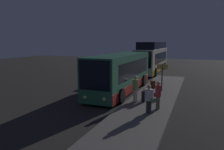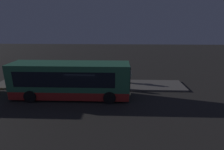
# 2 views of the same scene
# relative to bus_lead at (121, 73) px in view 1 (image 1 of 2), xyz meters

# --- Properties ---
(ground) EXTENTS (80.00, 80.00, 0.00)m
(ground) POSITION_rel_bus_lead_xyz_m (1.13, -0.04, -1.57)
(ground) COLOR #2B2826
(platform) EXTENTS (20.00, 3.12, 0.17)m
(platform) POSITION_rel_bus_lead_xyz_m (1.13, 3.12, -1.49)
(platform) COLOR #605B56
(platform) RESTS_ON ground
(bus_lead) EXTENTS (10.42, 2.71, 3.15)m
(bus_lead) POSITION_rel_bus_lead_xyz_m (0.00, 0.00, 0.00)
(bus_lead) COLOR #2D704C
(bus_lead) RESTS_ON ground
(bus_second) EXTENTS (12.03, 2.79, 4.16)m
(bus_second) POSITION_rel_bus_lead_xyz_m (-13.45, -0.00, 0.31)
(bus_second) COLOR beige
(bus_second) RESTS_ON ground
(passenger_boarding) EXTENTS (0.59, 0.53, 1.70)m
(passenger_boarding) POSITION_rel_bus_lead_xyz_m (4.47, 3.86, -0.47)
(passenger_boarding) COLOR #6B604C
(passenger_boarding) RESTS_ON platform
(passenger_waiting) EXTENTS (0.59, 0.70, 1.62)m
(passenger_waiting) POSITION_rel_bus_lead_xyz_m (5.41, 3.52, -0.55)
(passenger_waiting) COLOR #2D2D33
(passenger_waiting) RESTS_ON platform
(passenger_with_bags) EXTENTS (0.55, 0.55, 1.77)m
(passenger_with_bags) POSITION_rel_bus_lead_xyz_m (3.35, 2.16, -0.44)
(passenger_with_bags) COLOR silver
(passenger_with_bags) RESTS_ON platform
(suitcase) EXTENTS (0.39, 0.23, 0.96)m
(suitcase) POSITION_rel_bus_lead_xyz_m (3.18, 2.70, -1.04)
(suitcase) COLOR black
(suitcase) RESTS_ON platform
(sign_post) EXTENTS (0.10, 0.86, 2.26)m
(sign_post) POSITION_rel_bus_lead_xyz_m (-0.51, 3.34, 0.05)
(sign_post) COLOR #4C4C51
(sign_post) RESTS_ON platform
(trash_bin) EXTENTS (0.44, 0.44, 0.65)m
(trash_bin) POSITION_rel_bus_lead_xyz_m (-1.45, 2.44, -1.08)
(trash_bin) COLOR #593319
(trash_bin) RESTS_ON platform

